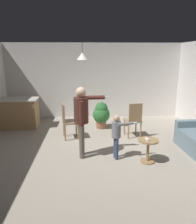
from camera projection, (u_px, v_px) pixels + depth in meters
name	position (u px, v px, depth m)	size (l,w,h in m)	color
ground	(98.00, 152.00, 5.40)	(7.68, 7.68, 0.00)	#9E9384
wall_back	(94.00, 81.00, 8.16)	(6.40, 0.10, 2.70)	silver
kitchen_counter	(18.00, 113.00, 7.11)	(1.26, 0.66, 0.95)	#99754C
side_table_by_couch	(148.00, 148.00, 4.83)	(0.44, 0.44, 0.52)	#99754C
person_adult	(82.00, 115.00, 4.94)	(0.79, 0.50, 1.62)	#60564C
person_child	(117.00, 132.00, 4.92)	(0.56, 0.29, 1.01)	#384260
dining_chair_by_counter	(68.00, 120.00, 6.16)	(0.49, 0.49, 1.00)	#99754C
dining_chair_near_wall	(134.00, 119.00, 6.26)	(0.48, 0.48, 1.00)	#99754C
potted_plant_corner	(101.00, 114.00, 7.07)	(0.55, 0.55, 0.84)	brown
spare_remote_on_table	(147.00, 139.00, 4.78)	(0.04, 0.13, 0.04)	white
ceiling_light_pendant	(82.00, 56.00, 6.23)	(0.32, 0.32, 0.55)	silver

